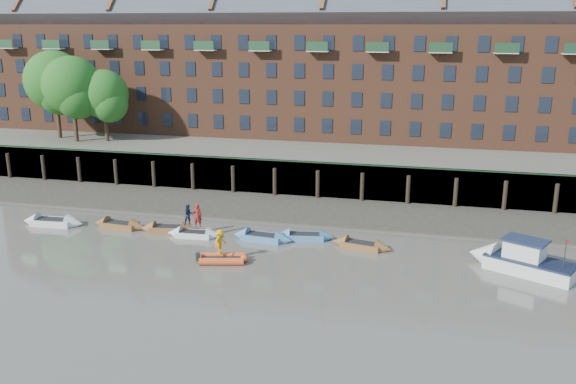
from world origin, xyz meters
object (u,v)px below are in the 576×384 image
(rowboat_2, at_px, (169,229))
(rowboat_5, at_px, (305,237))
(rowboat_1, at_px, (120,225))
(rowboat_6, at_px, (361,245))
(rowboat_4, at_px, (262,237))
(person_rower_b, at_px, (189,215))
(person_rower_a, at_px, (197,216))
(rib_tender, at_px, (224,259))
(rowboat_3, at_px, (194,234))
(motor_launch, at_px, (513,259))
(person_rib_crew, at_px, (220,242))
(rowboat_0, at_px, (53,222))

(rowboat_2, xyz_separation_m, rowboat_5, (10.39, 0.73, -0.00))
(rowboat_1, distance_m, rowboat_6, 18.73)
(rowboat_4, distance_m, person_rower_b, 5.77)
(rowboat_4, relative_size, rowboat_6, 1.05)
(person_rower_b, bearing_deg, person_rower_a, -57.36)
(rowboat_6, xyz_separation_m, person_rower_a, (-12.00, -0.58, 1.47))
(rowboat_5, bearing_deg, rib_tender, -137.29)
(rowboat_3, distance_m, rowboat_4, 5.14)
(motor_launch, distance_m, person_rib_crew, 18.92)
(rowboat_2, bearing_deg, person_rower_a, -23.18)
(rowboat_1, relative_size, rowboat_2, 1.00)
(rowboat_5, bearing_deg, rowboat_2, 174.04)
(rowboat_5, xyz_separation_m, person_rib_crew, (-4.51, -5.51, 1.15))
(rowboat_3, xyz_separation_m, rib_tender, (3.84, -4.19, 0.03))
(rib_tender, relative_size, person_rib_crew, 1.92)
(person_rower_a, bearing_deg, rowboat_6, 162.93)
(rowboat_3, height_order, person_rib_crew, person_rib_crew)
(rowboat_1, xyz_separation_m, rowboat_3, (6.39, -0.59, -0.02))
(rib_tender, relative_size, person_rower_b, 2.06)
(rowboat_2, bearing_deg, person_rower_b, -20.45)
(rowboat_1, bearing_deg, rowboat_3, -1.15)
(rowboat_1, xyz_separation_m, rowboat_5, (14.46, 0.78, -0.00))
(rowboat_1, xyz_separation_m, person_rib_crew, (9.96, -4.73, 1.15))
(rowboat_4, height_order, person_rower_a, person_rower_a)
(rowboat_0, xyz_separation_m, rowboat_5, (19.87, 1.43, -0.03))
(rowboat_2, height_order, rowboat_3, rowboat_2)
(rowboat_0, relative_size, rowboat_3, 1.22)
(person_rower_a, relative_size, person_rower_b, 1.12)
(rowboat_6, xyz_separation_m, person_rib_crew, (-8.77, -4.68, 1.15))
(rib_tender, bearing_deg, person_rower_b, 120.61)
(rowboat_1, relative_size, rowboat_4, 0.97)
(rowboat_5, xyz_separation_m, person_rower_b, (-8.56, -1.11, 1.37))
(rowboat_5, distance_m, person_rib_crew, 7.21)
(rowboat_2, height_order, person_rower_b, person_rower_b)
(rowboat_5, relative_size, motor_launch, 0.65)
(person_rower_a, bearing_deg, rib_tender, 110.20)
(rowboat_2, distance_m, rowboat_5, 10.41)
(rowboat_2, relative_size, person_rower_a, 2.54)
(rowboat_3, relative_size, person_rower_a, 2.33)
(person_rower_b, bearing_deg, motor_launch, -40.26)
(motor_launch, bearing_deg, person_rower_b, 23.40)
(rowboat_0, distance_m, motor_launch, 34.03)
(rowboat_0, distance_m, rowboat_2, 9.51)
(rowboat_6, distance_m, person_rib_crew, 10.01)
(rowboat_0, xyz_separation_m, person_rower_a, (12.14, 0.01, 1.43))
(rowboat_1, bearing_deg, rowboat_5, 7.25)
(rowboat_1, distance_m, rowboat_3, 6.41)
(rowboat_4, bearing_deg, rowboat_2, -175.62)
(rowboat_3, height_order, rib_tender, rowboat_3)
(rowboat_4, xyz_separation_m, rib_tender, (-1.29, -4.66, 0.01))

